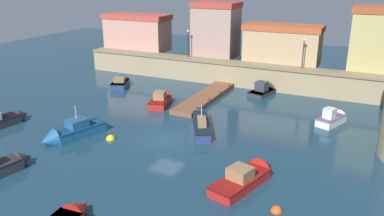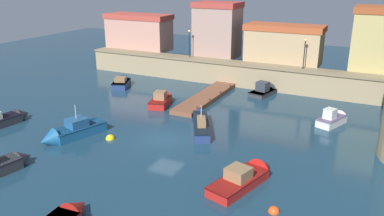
{
  "view_description": "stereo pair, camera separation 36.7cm",
  "coord_description": "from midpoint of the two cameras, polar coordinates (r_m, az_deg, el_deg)",
  "views": [
    {
      "loc": [
        15.04,
        -26.26,
        13.33
      ],
      "look_at": [
        0.0,
        5.04,
        1.31
      ],
      "focal_mm": 36.59,
      "sensor_mm": 36.0,
      "label": 1
    },
    {
      "loc": [
        15.37,
        -26.1,
        13.33
      ],
      "look_at": [
        0.0,
        5.04,
        1.31
      ],
      "focal_mm": 36.59,
      "sensor_mm": 36.0,
      "label": 2
    }
  ],
  "objects": [
    {
      "name": "ground_plane",
      "position": [
        33.08,
        -4.11,
        -4.72
      ],
      "size": [
        106.82,
        106.82,
        0.0
      ],
      "primitive_type": "plane",
      "color": "#19384C"
    },
    {
      "name": "quay_wall",
      "position": [
        48.96,
        6.82,
        4.95
      ],
      "size": [
        43.7,
        2.35,
        2.92
      ],
      "color": "#9E8966",
      "rests_on": "ground"
    },
    {
      "name": "old_town_backdrop",
      "position": [
        50.43,
        10.7,
        10.2
      ],
      "size": [
        42.82,
        4.95,
        7.22
      ],
      "color": "tan",
      "rests_on": "ground"
    },
    {
      "name": "pier_dock",
      "position": [
        43.49,
        1.7,
        1.57
      ],
      "size": [
        2.47,
        12.13,
        0.7
      ],
      "color": "brown",
      "rests_on": "ground"
    },
    {
      "name": "quay_lamp_0",
      "position": [
        50.92,
        -0.8,
        9.98
      ],
      "size": [
        0.32,
        0.32,
        3.54
      ],
      "color": "black",
      "rests_on": "quay_wall"
    },
    {
      "name": "quay_lamp_1",
      "position": [
        46.4,
        15.73,
        8.31
      ],
      "size": [
        0.32,
        0.32,
        3.45
      ],
      "color": "black",
      "rests_on": "quay_wall"
    },
    {
      "name": "moored_boat_0",
      "position": [
        42.03,
        -4.74,
        1.26
      ],
      "size": [
        2.74,
        4.6,
        2.0
      ],
      "rotation": [
        0.0,
        0.0,
        1.83
      ],
      "color": "red",
      "rests_on": "ground"
    },
    {
      "name": "moored_boat_1",
      "position": [
        34.78,
        -17.64,
        -3.43
      ],
      "size": [
        3.38,
        6.06,
        3.23
      ],
      "rotation": [
        0.0,
        0.0,
        -1.87
      ],
      "color": "#195689",
      "rests_on": "ground"
    },
    {
      "name": "moored_boat_3",
      "position": [
        38.83,
        19.71,
        -1.37
      ],
      "size": [
        2.82,
        4.35,
        1.97
      ],
      "rotation": [
        0.0,
        0.0,
        1.19
      ],
      "color": "white",
      "rests_on": "ground"
    },
    {
      "name": "moored_boat_4",
      "position": [
        35.49,
        1.0,
        -2.1
      ],
      "size": [
        4.5,
        7.06,
        2.67
      ],
      "rotation": [
        0.0,
        0.0,
        2.05
      ],
      "color": "navy",
      "rests_on": "ground"
    },
    {
      "name": "moored_boat_5",
      "position": [
        46.41,
        10.35,
        2.62
      ],
      "size": [
        2.77,
        4.56,
        2.2
      ],
      "rotation": [
        0.0,
        0.0,
        1.33
      ],
      "color": "#333338",
      "rests_on": "ground"
    },
    {
      "name": "moored_boat_7",
      "position": [
        40.04,
        -26.15,
        -1.64
      ],
      "size": [
        2.31,
        5.87,
        3.44
      ],
      "rotation": [
        0.0,
        0.0,
        1.44
      ],
      "color": "#333338",
      "rests_on": "ground"
    },
    {
      "name": "moored_boat_8",
      "position": [
        49.48,
        -10.5,
        3.7
      ],
      "size": [
        3.12,
        4.5,
        1.73
      ],
      "rotation": [
        0.0,
        0.0,
        1.96
      ],
      "color": "navy",
      "rests_on": "ground"
    },
    {
      "name": "moored_boat_9",
      "position": [
        26.9,
        7.85,
        -9.72
      ],
      "size": [
        3.32,
        6.35,
        1.95
      ],
      "rotation": [
        0.0,
        0.0,
        1.3
      ],
      "color": "red",
      "rests_on": "ground"
    },
    {
      "name": "mooring_buoy_0",
      "position": [
        33.95,
        -12.08,
        -4.48
      ],
      "size": [
        0.77,
        0.77,
        0.77
      ],
      "primitive_type": "sphere",
      "color": "yellow",
      "rests_on": "ground"
    },
    {
      "name": "mooring_buoy_1",
      "position": [
        24.37,
        11.74,
        -14.53
      ],
      "size": [
        0.69,
        0.69,
        0.69
      ],
      "primitive_type": "sphere",
      "color": "#EA4C19",
      "rests_on": "ground"
    }
  ]
}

